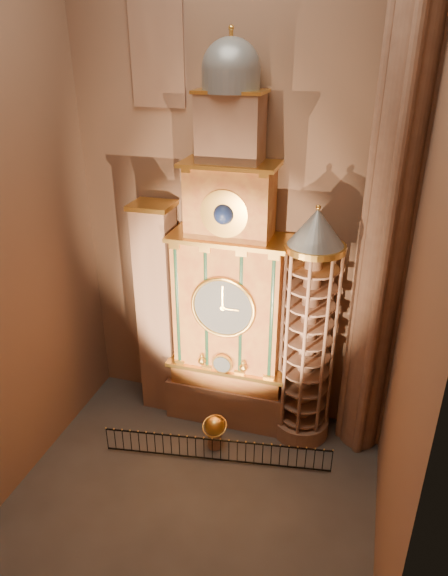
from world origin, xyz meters
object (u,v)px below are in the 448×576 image
(astronomical_clock, at_px, (230,290))
(portrait_tower, at_px, (158,310))
(stair_turret, at_px, (308,333))
(celestial_globe, at_px, (215,429))
(iron_railing, at_px, (216,450))

(astronomical_clock, xyz_separation_m, portrait_tower, (-3.40, 0.02, -1.53))
(stair_turret, bearing_deg, astronomical_clock, 175.70)
(astronomical_clock, xyz_separation_m, celestial_globe, (0.01, -2.34, -5.72))
(astronomical_clock, xyz_separation_m, stair_turret, (3.50, -0.26, -1.41))
(celestial_globe, bearing_deg, iron_railing, -67.79)
(portrait_tower, xyz_separation_m, stair_turret, (6.90, -0.28, 0.12))
(stair_turret, bearing_deg, iron_railing, -137.25)
(astronomical_clock, bearing_deg, iron_railing, -83.69)
(astronomical_clock, relative_size, portrait_tower, 1.64)
(celestial_globe, bearing_deg, portrait_tower, 145.34)
(stair_turret, height_order, celestial_globe, stair_turret)
(astronomical_clock, relative_size, iron_railing, 1.75)
(portrait_tower, relative_size, iron_railing, 1.07)
(celestial_globe, bearing_deg, stair_turret, 30.76)
(astronomical_clock, distance_m, portrait_tower, 3.73)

